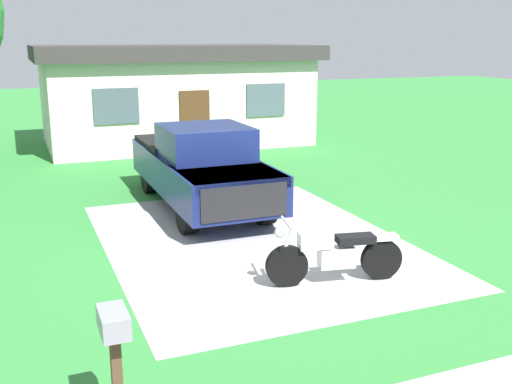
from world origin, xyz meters
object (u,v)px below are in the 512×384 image
neighbor_house (175,94)px  mailbox (115,338)px  pickup_truck (200,165)px  motorcycle (334,254)px

neighbor_house → mailbox: bearing=-106.6°
pickup_truck → mailbox: pickup_truck is taller
mailbox → motorcycle: bearing=33.0°
motorcycle → neighbor_house: 13.87m
pickup_truck → neighbor_house: neighbor_house is taller
motorcycle → neighbor_house: (1.07, 13.76, 1.32)m
motorcycle → mailbox: bearing=-147.0°
motorcycle → pickup_truck: pickup_truck is taller
pickup_truck → mailbox: size_ratio=4.47×
motorcycle → pickup_truck: size_ratio=0.39×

